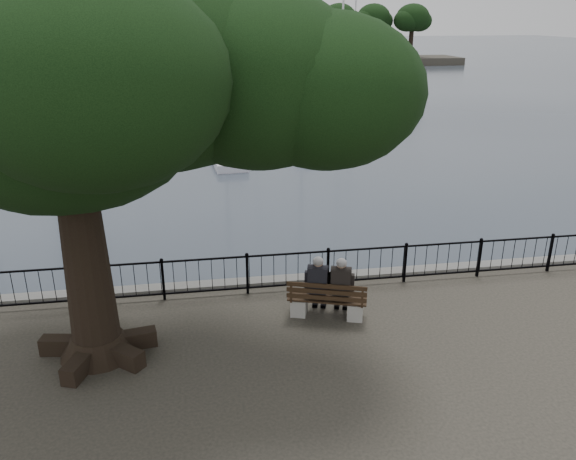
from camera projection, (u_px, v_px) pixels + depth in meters
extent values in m
cube|color=#5F5E5B|center=(285.00, 299.00, 14.55)|extent=(200.00, 0.40, 1.20)
plane|color=#29333E|center=(204.00, 56.00, 106.88)|extent=(260.00, 260.00, 0.00)
cube|color=black|center=(288.00, 254.00, 13.56)|extent=(22.00, 0.04, 0.04)
cube|color=black|center=(288.00, 285.00, 13.86)|extent=(22.00, 0.04, 0.04)
cube|color=gray|center=(299.00, 306.00, 12.76)|extent=(0.46, 0.53, 0.40)
cube|color=gray|center=(355.00, 310.00, 12.57)|extent=(0.46, 0.53, 0.40)
cube|color=black|center=(327.00, 298.00, 12.58)|extent=(1.83, 1.02, 0.04)
cube|color=black|center=(326.00, 292.00, 12.23)|extent=(1.68, 0.59, 0.39)
cube|color=black|center=(318.00, 293.00, 12.58)|extent=(0.43, 0.39, 0.23)
cube|color=black|center=(318.00, 280.00, 12.34)|extent=(0.48, 0.36, 0.59)
sphere|color=tan|center=(318.00, 262.00, 12.23)|extent=(0.22, 0.22, 0.22)
ellipsoid|color=gray|center=(318.00, 261.00, 12.20)|extent=(0.23, 0.23, 0.20)
cube|color=black|center=(319.00, 300.00, 12.96)|extent=(0.43, 0.51, 0.44)
cube|color=black|center=(341.00, 294.00, 12.50)|extent=(0.43, 0.39, 0.23)
cube|color=black|center=(341.00, 282.00, 12.27)|extent=(0.48, 0.36, 0.59)
sphere|color=tan|center=(342.00, 264.00, 12.16)|extent=(0.22, 0.22, 0.22)
ellipsoid|color=gray|center=(341.00, 263.00, 12.12)|extent=(0.23, 0.23, 0.20)
cube|color=black|center=(341.00, 302.00, 12.88)|extent=(0.43, 0.51, 0.44)
cone|color=black|center=(98.00, 344.00, 11.24)|extent=(1.50, 1.50, 0.44)
cone|color=black|center=(82.00, 231.00, 10.37)|extent=(0.97, 0.97, 5.30)
ellipsoid|color=black|center=(63.00, 95.00, 9.48)|extent=(5.12, 5.12, 3.99)
ellipsoid|color=black|center=(163.00, 70.00, 9.93)|extent=(4.59, 4.59, 3.58)
ellipsoid|color=black|center=(259.00, 80.00, 10.00)|extent=(4.06, 4.06, 3.17)
ellipsoid|color=black|center=(326.00, 91.00, 9.91)|extent=(3.53, 3.53, 2.75)
ellipsoid|color=black|center=(33.00, 56.00, 10.64)|extent=(4.06, 4.06, 3.17)
ellipsoid|color=black|center=(95.00, 82.00, 8.09)|extent=(4.06, 4.06, 3.17)
ellipsoid|color=black|center=(202.00, 46.00, 10.73)|extent=(3.88, 3.88, 3.03)
cube|color=#5F5E5B|center=(57.00, 76.00, 66.20)|extent=(9.33, 9.33, 1.40)
cube|color=#5F5E5B|center=(234.00, 85.00, 58.12)|extent=(6.39, 6.39, 1.40)
cube|color=gray|center=(233.00, 58.00, 57.18)|extent=(2.34, 2.77, 4.26)
cube|color=#5F5E5B|center=(232.00, 35.00, 56.36)|extent=(2.77, 3.19, 0.30)
cube|color=gray|center=(232.00, 25.00, 56.34)|extent=(1.38, 2.34, 1.49)
cube|color=gray|center=(232.00, 17.00, 55.09)|extent=(1.60, 1.07, 1.70)
sphere|color=gray|center=(232.00, 4.00, 54.27)|extent=(1.81, 1.81, 1.81)
cube|color=white|center=(226.00, 158.00, 30.49)|extent=(2.05, 5.82, 0.63)
cube|color=white|center=(225.00, 149.00, 30.31)|extent=(1.35, 2.41, 0.48)
cylinder|color=silver|center=(221.00, 43.00, 28.05)|extent=(0.13, 0.13, 11.36)
cube|color=white|center=(301.00, 150.00, 32.28)|extent=(2.41, 5.58, 0.60)
cube|color=white|center=(301.00, 142.00, 32.10)|extent=(1.46, 2.36, 0.45)
cylinder|color=silver|center=(303.00, 60.00, 30.21)|extent=(0.12, 0.12, 9.39)
cube|color=white|center=(338.00, 127.00, 39.09)|extent=(2.49, 6.17, 0.67)
cube|color=white|center=(338.00, 119.00, 38.91)|extent=(1.55, 2.59, 0.50)
cylinder|color=silver|center=(342.00, 46.00, 36.86)|extent=(0.13, 0.13, 10.12)
cube|color=white|center=(48.00, 131.00, 37.63)|extent=(1.91, 4.85, 0.52)
cube|color=white|center=(47.00, 124.00, 37.45)|extent=(1.20, 2.03, 0.39)
cylinder|color=silver|center=(35.00, 52.00, 35.56)|extent=(0.10, 0.10, 9.60)
cube|color=white|center=(256.00, 120.00, 41.43)|extent=(2.43, 4.99, 0.53)
cube|color=white|center=(255.00, 114.00, 41.25)|extent=(1.41, 2.14, 0.40)
cylinder|color=silver|center=(254.00, 45.00, 39.28)|extent=(0.11, 0.11, 9.99)
cube|color=white|center=(351.00, 109.00, 46.57)|extent=(3.55, 5.79, 0.62)
cube|color=white|center=(351.00, 103.00, 46.39)|extent=(1.92, 2.55, 0.47)
cylinder|color=silver|center=(354.00, 42.00, 44.40)|extent=(0.12, 0.12, 9.92)
cube|color=white|center=(134.00, 105.00, 48.29)|extent=(1.55, 5.16, 0.57)
cube|color=white|center=(134.00, 99.00, 48.11)|extent=(1.10, 2.11, 0.43)
cylinder|color=silver|center=(127.00, 28.00, 45.77)|extent=(0.11, 0.11, 12.02)
cube|color=#2D2B25|center=(365.00, 61.00, 89.23)|extent=(30.00, 8.00, 1.20)
cylinder|color=black|center=(338.00, 46.00, 85.75)|extent=(0.70, 0.70, 4.00)
ellipsoid|color=black|center=(339.00, 18.00, 84.32)|extent=(5.20, 5.20, 4.16)
cylinder|color=black|center=(372.00, 45.00, 88.49)|extent=(0.70, 0.70, 4.00)
ellipsoid|color=black|center=(373.00, 18.00, 87.05)|extent=(5.20, 5.20, 4.16)
cylinder|color=black|center=(411.00, 45.00, 88.46)|extent=(0.70, 0.70, 4.00)
ellipsoid|color=black|center=(413.00, 18.00, 87.03)|extent=(5.20, 5.20, 4.16)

